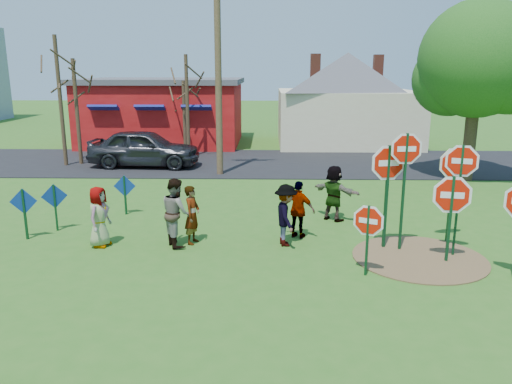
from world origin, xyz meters
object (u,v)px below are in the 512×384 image
Objects in this scene: stop_sign_b at (406,162)px; stop_sign_d at (453,171)px; utility_pole at (218,63)px; stop_sign_a at (368,226)px; stop_sign_c at (461,175)px; person_b at (192,215)px; leafy_tree at (481,66)px; suv at (144,148)px; person_a at (99,217)px.

stop_sign_b reaches higher than stop_sign_d.
stop_sign_a is at bearing -68.33° from utility_pole.
stop_sign_b is 1.29m from stop_sign_c.
stop_sign_b is at bearing -59.25° from utility_pole.
stop_sign_c is at bearing -82.57° from person_b.
stop_sign_b is at bearing -179.88° from stop_sign_c.
stop_sign_d is (2.59, 2.30, 0.75)m from stop_sign_a.
person_b is at bearing -169.47° from stop_sign_c.
stop_sign_b is at bearing -120.85° from leafy_tree.
suv is 0.71× the size of leafy_tree.
utility_pole is (3.66, -1.62, 3.78)m from suv.
utility_pole is (-6.85, 8.43, 2.77)m from stop_sign_d.
stop_sign_c is at bearing -81.36° from person_a.
utility_pole reaches higher than stop_sign_b.
stop_sign_d is at bearing -130.20° from suv.
suv is 0.57× the size of utility_pole.
suv is 14.72m from leafy_tree.
stop_sign_b is at bearing -165.12° from stop_sign_d.
stop_sign_c is 9.81m from leafy_tree.
stop_sign_a is at bearing -143.82° from suv.
stop_sign_b reaches higher than stop_sign_c.
leafy_tree reaches higher than stop_sign_d.
utility_pole reaches higher than stop_sign_c.
stop_sign_b is at bearing -80.10° from person_b.
leafy_tree reaches higher than stop_sign_c.
leafy_tree is at bearing 83.82° from stop_sign_c.
stop_sign_c is (2.37, 1.24, 0.88)m from stop_sign_a.
person_b is at bearing -71.55° from person_a.
person_b is 0.22× the size of leafy_tree.
person_b is 11.01m from suv.
person_b is (-5.32, 0.39, -1.51)m from stop_sign_b.
suv is at bearing 125.67° from stop_sign_d.
stop_sign_c is 15.18m from suv.
stop_sign_d is 14.58m from suv.
person_a is 0.18× the size of utility_pole.
person_a is at bearing -104.04° from utility_pole.
stop_sign_a is 12.18m from leafy_tree.
stop_sign_c is 0.40× the size of leafy_tree.
stop_sign_b is 10.87m from utility_pole.
person_b is 9.56m from utility_pole.
suv is (-3.76, 10.34, 0.13)m from person_b.
utility_pole reaches higher than person_a.
utility_pole is (2.25, 9.00, 3.89)m from person_a.
stop_sign_b is 7.82m from person_a.
stop_sign_a is 0.65× the size of stop_sign_d.
utility_pole is at bearing 14.77° from person_b.
stop_sign_c reaches higher than suv.
stop_sign_d is at bearing -74.65° from person_a.
stop_sign_b reaches higher than stop_sign_a.
stop_sign_c is 1.08× the size of stop_sign_d.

